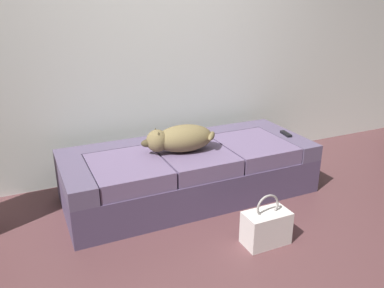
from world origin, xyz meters
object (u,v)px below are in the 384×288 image
at_px(couch, 190,171).
at_px(tv_remote, 286,134).
at_px(handbag, 266,227).
at_px(dog_tan, 180,139).

bearing_deg(couch, tv_remote, -4.50).
height_order(tv_remote, handbag, tv_remote).
bearing_deg(dog_tan, tv_remote, -1.75).
height_order(couch, dog_tan, dog_tan).
bearing_deg(handbag, couch, 101.45).
xyz_separation_m(couch, dog_tan, (-0.11, -0.04, 0.33)).
bearing_deg(couch, handbag, -78.55).
bearing_deg(handbag, dog_tan, 108.61).
relative_size(couch, tv_remote, 14.06).
relative_size(tv_remote, handbag, 0.40).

